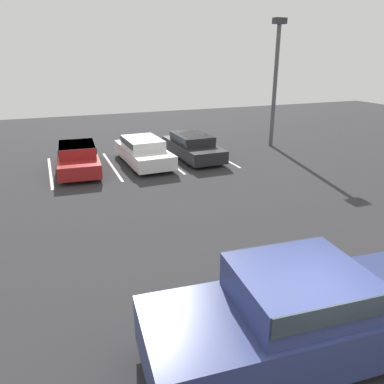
% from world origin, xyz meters
% --- Properties ---
extents(ground_plane, '(60.00, 60.00, 0.00)m').
position_xyz_m(ground_plane, '(0.00, 0.00, 0.00)').
color(ground_plane, '#2D2D30').
extents(stall_stripe_a, '(0.12, 5.03, 0.01)m').
position_xyz_m(stall_stripe_a, '(-3.50, 13.47, 0.00)').
color(stall_stripe_a, white).
rests_on(stall_stripe_a, ground_plane).
extents(stall_stripe_b, '(0.12, 5.03, 0.01)m').
position_xyz_m(stall_stripe_b, '(-0.76, 13.47, 0.00)').
color(stall_stripe_b, white).
rests_on(stall_stripe_b, ground_plane).
extents(stall_stripe_c, '(0.12, 5.03, 0.01)m').
position_xyz_m(stall_stripe_c, '(1.98, 13.47, 0.00)').
color(stall_stripe_c, white).
rests_on(stall_stripe_c, ground_plane).
extents(stall_stripe_d, '(0.12, 5.03, 0.01)m').
position_xyz_m(stall_stripe_d, '(4.72, 13.47, 0.00)').
color(stall_stripe_d, white).
rests_on(stall_stripe_d, ground_plane).
extents(pickup_truck, '(5.81, 2.39, 1.74)m').
position_xyz_m(pickup_truck, '(0.31, 0.41, 0.87)').
color(pickup_truck, navy).
rests_on(pickup_truck, ground_plane).
extents(parked_sedan_a, '(1.98, 4.38, 1.22)m').
position_xyz_m(parked_sedan_a, '(-2.27, 13.26, 0.65)').
color(parked_sedan_a, maroon).
rests_on(parked_sedan_a, ground_plane).
extents(parked_sedan_b, '(1.93, 4.48, 1.23)m').
position_xyz_m(parked_sedan_b, '(0.73, 13.28, 0.66)').
color(parked_sedan_b, silver).
rests_on(parked_sedan_b, ground_plane).
extents(parked_sedan_c, '(1.80, 4.56, 1.19)m').
position_xyz_m(parked_sedan_c, '(3.33, 13.51, 0.63)').
color(parked_sedan_c, '#232326').
rests_on(parked_sedan_c, ground_plane).
extents(light_post, '(0.70, 0.36, 6.72)m').
position_xyz_m(light_post, '(8.51, 14.36, 3.87)').
color(light_post, '#515156').
rests_on(light_post, ground_plane).
extents(wheel_stop_curb, '(1.66, 0.20, 0.14)m').
position_xyz_m(wheel_stop_curb, '(1.34, 16.63, 0.07)').
color(wheel_stop_curb, '#B7B2A8').
rests_on(wheel_stop_curb, ground_plane).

